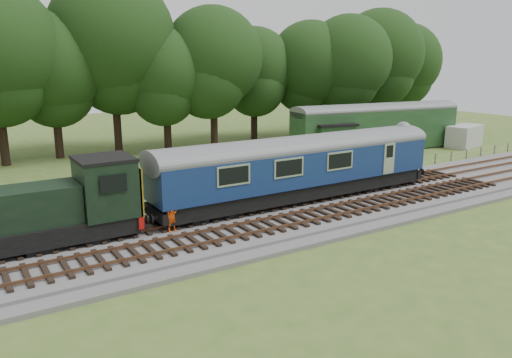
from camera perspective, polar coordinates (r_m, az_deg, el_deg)
ground at (r=26.30m, az=-0.22°, el=-5.12°), size 120.00×120.00×0.00m
ballast at (r=26.25m, az=-0.22°, el=-4.76°), size 70.00×7.00×0.35m
track_north at (r=27.32m, az=-1.78°, el=-3.50°), size 67.20×2.40×0.21m
track_south at (r=24.90m, az=1.73°, el=-5.21°), size 67.20×2.40×0.21m
fence at (r=30.04m, az=-4.77°, el=-2.77°), size 64.00×0.12×1.00m
tree_line at (r=45.90m, az=-14.92°, el=2.52°), size 70.00×8.00×18.00m
dmu_railcar at (r=28.94m, az=5.04°, el=1.91°), size 18.05×2.86×3.88m
shunter_loco at (r=23.68m, az=-23.04°, el=-3.36°), size 8.91×2.60×3.38m
worker at (r=24.16m, az=-9.58°, el=-3.98°), size 0.73×0.59×1.74m
parked_coach at (r=48.24m, az=13.60°, el=6.05°), size 17.23×5.15×4.34m
shed at (r=44.91m, az=8.45°, el=4.57°), size 4.39×4.39×3.00m
caravan at (r=53.31m, az=22.71°, el=4.56°), size 4.68×3.09×2.10m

